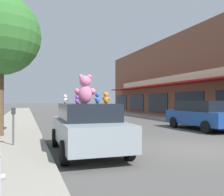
{
  "coord_description": "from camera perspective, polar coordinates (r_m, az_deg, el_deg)",
  "views": [
    {
      "loc": [
        -5.6,
        -7.15,
        1.67
      ],
      "look_at": [
        -1.72,
        4.05,
        1.78
      ],
      "focal_mm": 40.0,
      "sensor_mm": 36.0,
      "label": 1
    }
  ],
  "objects": [
    {
      "name": "teddy_bear_blue",
      "position": [
        8.68,
        -3.36,
        -0.03
      ],
      "size": [
        0.26,
        0.24,
        0.37
      ],
      "rotation": [
        0.0,
        0.0,
        3.87
      ],
      "color": "blue",
      "rests_on": "plush_art_car"
    },
    {
      "name": "teddy_bear_white",
      "position": [
        8.61,
        -10.6,
        -0.24
      ],
      "size": [
        0.17,
        0.23,
        0.3
      ],
      "rotation": [
        0.0,
        0.0,
        1.98
      ],
      "color": "white",
      "rests_on": "plush_art_car"
    },
    {
      "name": "plush_art_car",
      "position": [
        8.06,
        -5.64,
        -6.56
      ],
      "size": [
        2.07,
        4.42,
        1.57
      ],
      "rotation": [
        0.0,
        0.0,
        -0.03
      ],
      "color": "#8C999E",
      "rests_on": "ground_plane"
    },
    {
      "name": "teddy_bear_cream",
      "position": [
        8.65,
        -7.82,
        0.0
      ],
      "size": [
        0.21,
        0.29,
        0.38
      ],
      "rotation": [
        0.0,
        0.0,
        1.99
      ],
      "color": "beige",
      "rests_on": "plush_art_car"
    },
    {
      "name": "teddy_bear_purple",
      "position": [
        7.33,
        -7.98,
        -0.41
      ],
      "size": [
        0.17,
        0.16,
        0.24
      ],
      "rotation": [
        0.0,
        0.0,
        3.92
      ],
      "color": "purple",
      "rests_on": "plush_art_car"
    },
    {
      "name": "teddy_bear_giant",
      "position": [
        8.08,
        -6.16,
        1.95
      ],
      "size": [
        0.71,
        0.48,
        0.94
      ],
      "rotation": [
        0.0,
        0.0,
        2.88
      ],
      "color": "pink",
      "rests_on": "plush_art_car"
    },
    {
      "name": "teddy_bear_brown",
      "position": [
        8.97,
        -6.9,
        -0.22
      ],
      "size": [
        0.22,
        0.2,
        0.31
      ],
      "rotation": [
        0.0,
        0.0,
        2.43
      ],
      "color": "olive",
      "rests_on": "plush_art_car"
    },
    {
      "name": "parked_car_far_center",
      "position": [
        15.03,
        19.74,
        -3.51
      ],
      "size": [
        1.96,
        4.62,
        1.65
      ],
      "color": "#1E4793",
      "rests_on": "ground_plane"
    },
    {
      "name": "ground_plane",
      "position": [
        9.24,
        18.97,
        -10.91
      ],
      "size": [
        260.0,
        260.0,
        0.0
      ],
      "primitive_type": "plane",
      "color": "#514F4C"
    },
    {
      "name": "teddy_bear_orange",
      "position": [
        8.25,
        -1.38,
        0.03
      ],
      "size": [
        0.26,
        0.25,
        0.38
      ],
      "rotation": [
        0.0,
        0.0,
        2.4
      ],
      "color": "orange",
      "rests_on": "plush_art_car"
    },
    {
      "name": "parking_meter",
      "position": [
        9.18,
        -21.62,
        -4.97
      ],
      "size": [
        0.14,
        0.1,
        1.27
      ],
      "color": "#4C4C51",
      "rests_on": "sidewalk_near"
    },
    {
      "name": "street_tree",
      "position": [
        12.11,
        -24.32,
        12.97
      ],
      "size": [
        3.5,
        3.5,
        6.12
      ],
      "color": "brown",
      "rests_on": "sidewalk_near"
    }
  ]
}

